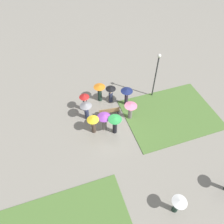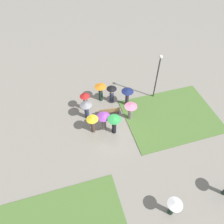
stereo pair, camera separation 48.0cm
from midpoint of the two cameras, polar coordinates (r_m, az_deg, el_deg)
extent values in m
plane|color=gray|center=(19.48, -0.75, -3.58)|extent=(90.00, 90.00, 0.00)
cube|color=#4C7033|center=(20.94, 14.31, -0.57)|extent=(8.22, 6.26, 0.06)
cube|color=brown|center=(20.04, -1.47, 0.28)|extent=(1.90, 0.63, 0.05)
cube|color=brown|center=(19.74, -1.38, 0.39)|extent=(1.86, 0.26, 0.45)
cube|color=#383D42|center=(20.32, 0.85, 0.23)|extent=(0.12, 0.38, 0.40)
cube|color=#383D42|center=(20.14, -3.79, -0.51)|extent=(0.12, 0.38, 0.40)
cylinder|color=#2D2D30|center=(20.89, 10.54, 8.73)|extent=(0.12, 0.12, 4.52)
sphere|color=white|center=(19.46, 11.55, 14.20)|extent=(0.32, 0.32, 0.32)
cylinder|color=slate|center=(19.72, 4.04, -0.55)|extent=(0.47, 0.47, 1.02)
sphere|color=beige|center=(19.25, 4.14, 0.67)|extent=(0.23, 0.23, 0.23)
cylinder|color=#4C4C4F|center=(19.04, 4.19, 1.25)|extent=(0.02, 0.02, 0.35)
cone|color=pink|center=(18.84, 4.24, 1.83)|extent=(1.12, 1.12, 0.21)
cylinder|color=#2D2333|center=(20.45, -7.62, 1.64)|extent=(0.49, 0.49, 1.15)
sphere|color=tan|center=(19.97, -7.82, 2.97)|extent=(0.21, 0.21, 0.21)
cylinder|color=#4C4C4F|center=(19.77, -7.90, 3.53)|extent=(0.02, 0.02, 0.35)
cone|color=red|center=(19.57, -7.99, 4.13)|extent=(0.91, 0.91, 0.22)
cylinder|color=#1E3328|center=(21.24, -3.84, 4.27)|extent=(0.55, 0.55, 1.17)
sphere|color=#997051|center=(20.77, -3.94, 5.61)|extent=(0.19, 0.19, 0.19)
cylinder|color=#4C4C4F|center=(20.59, -3.97, 6.16)|extent=(0.02, 0.02, 0.35)
cone|color=orange|center=(20.41, -4.01, 6.71)|extent=(1.09, 1.09, 0.18)
cylinder|color=black|center=(18.60, -0.01, -4.14)|extent=(0.52, 0.52, 1.17)
sphere|color=tan|center=(18.06, -0.01, -2.82)|extent=(0.20, 0.20, 0.20)
cylinder|color=#4C4C4F|center=(17.85, -0.01, -2.27)|extent=(0.02, 0.02, 0.35)
cone|color=#237A38|center=(17.62, -0.01, -1.67)|extent=(1.14, 1.14, 0.24)
cylinder|color=#282D47|center=(19.79, -7.29, -0.54)|extent=(0.53, 0.53, 1.08)
sphere|color=beige|center=(19.31, -7.47, 0.70)|extent=(0.19, 0.19, 0.19)
cylinder|color=#4C4C4F|center=(19.11, -7.55, 1.25)|extent=(0.02, 0.02, 0.35)
cone|color=gray|center=(18.89, -7.64, 1.87)|extent=(1.05, 1.05, 0.26)
cylinder|color=#282D47|center=(21.14, -0.98, 3.88)|extent=(0.54, 0.54, 1.03)
sphere|color=beige|center=(20.71, -1.00, 5.12)|extent=(0.22, 0.22, 0.22)
cylinder|color=#4C4C4F|center=(20.51, -1.01, 5.70)|extent=(0.02, 0.02, 0.35)
cone|color=black|center=(20.32, -1.02, 6.30)|extent=(0.95, 0.95, 0.23)
cylinder|color=slate|center=(18.92, -2.72, -3.38)|extent=(0.53, 0.53, 1.00)
sphere|color=brown|center=(18.44, -2.79, -2.22)|extent=(0.21, 0.21, 0.21)
cylinder|color=#4C4C4F|center=(18.23, -2.82, -1.66)|extent=(0.02, 0.02, 0.35)
cone|color=#703389|center=(18.02, -2.85, -1.10)|extent=(1.15, 1.15, 0.20)
cylinder|color=#2D2333|center=(20.81, 3.07, 3.18)|extent=(0.39, 0.39, 1.19)
sphere|color=tan|center=(20.32, 3.14, 4.56)|extent=(0.20, 0.20, 0.20)
cylinder|color=#4C4C4F|center=(20.13, 3.18, 5.12)|extent=(0.02, 0.02, 0.35)
cone|color=navy|center=(19.94, 3.21, 5.70)|extent=(1.11, 1.11, 0.20)
cylinder|color=#47382D|center=(18.76, -5.55, -4.12)|extent=(0.52, 0.52, 1.04)
sphere|color=#997051|center=(18.27, -5.69, -2.93)|extent=(0.21, 0.21, 0.21)
cylinder|color=#4C4C4F|center=(18.06, -5.75, -2.39)|extent=(0.02, 0.02, 0.35)
cone|color=gold|center=(17.85, -5.82, -1.83)|extent=(1.00, 1.00, 0.20)
cylinder|color=#1E3328|center=(16.12, 15.43, -22.92)|extent=(0.48, 0.48, 0.98)
sphere|color=tan|center=(15.58, 15.90, -22.20)|extent=(0.21, 0.21, 0.21)
cylinder|color=#4C4C4F|center=(15.32, 16.13, -21.85)|extent=(0.02, 0.02, 0.35)
cone|color=white|center=(15.06, 16.38, -21.47)|extent=(0.97, 0.97, 0.21)
camera|label=1|loc=(0.24, -90.71, -0.80)|focal=35.00mm
camera|label=2|loc=(0.24, 89.29, 0.80)|focal=35.00mm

